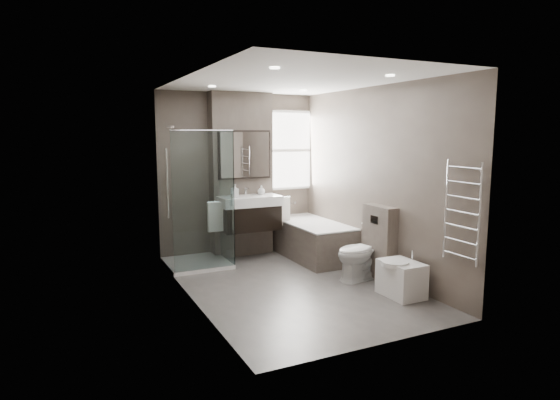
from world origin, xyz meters
TOP-DOWN VIEW (x-y plane):
  - room at (0.00, 0.00)m, footprint 2.70×3.90m
  - vanity_pier at (0.00, 1.77)m, footprint 1.00×0.25m
  - vanity at (0.00, 1.43)m, footprint 0.95×0.47m
  - mirror_cabinet at (0.00, 1.61)m, footprint 0.86×0.08m
  - towel_left at (-0.56, 1.40)m, footprint 0.24×0.06m
  - towel_right at (0.56, 1.40)m, footprint 0.24×0.06m
  - shower_enclosure at (-0.75, 1.35)m, footprint 0.90×0.90m
  - bathtub at (0.92, 1.10)m, footprint 0.75×1.60m
  - window at (0.90, 1.88)m, footprint 0.98×0.06m
  - toilet at (0.97, -0.18)m, footprint 0.81×0.55m
  - cistern_box at (1.21, -0.25)m, footprint 0.19×0.55m
  - bidet at (1.01, -0.94)m, footprint 0.46×0.53m
  - towel_radiator at (1.25, -1.60)m, footprint 0.03×0.49m
  - soap_bottle_a at (-0.25, 1.40)m, footprint 0.09×0.09m
  - soap_bottle_b at (0.25, 1.54)m, footprint 0.11×0.11m

SIDE VIEW (x-z plane):
  - bidet at x=1.01m, z-range -0.05..0.50m
  - bathtub at x=0.92m, z-range 0.03..0.60m
  - toilet at x=0.97m, z-range 0.00..0.76m
  - shower_enclosure at x=-0.75m, z-range -0.51..1.49m
  - cistern_box at x=1.21m, z-range 0.00..1.00m
  - towel_left at x=-0.56m, z-range 0.50..0.94m
  - towel_right at x=0.56m, z-range 0.50..0.94m
  - vanity at x=0.00m, z-range 0.41..1.07m
  - soap_bottle_b at x=0.25m, z-range 1.00..1.15m
  - soap_bottle_a at x=-0.25m, z-range 1.00..1.20m
  - towel_radiator at x=1.25m, z-range 0.57..1.67m
  - room at x=0.00m, z-range -0.05..2.65m
  - vanity_pier at x=0.00m, z-range 0.00..2.60m
  - mirror_cabinet at x=0.00m, z-range 1.25..2.01m
  - window at x=0.90m, z-range 1.01..2.34m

